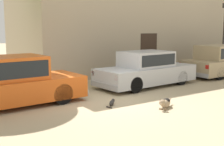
% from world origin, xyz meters
% --- Properties ---
extents(ground_plane, '(80.00, 80.00, 0.00)m').
position_xyz_m(ground_plane, '(0.00, 0.00, 0.00)').
color(ground_plane, tan).
extents(parked_sedan_nearest, '(4.62, 2.00, 1.53)m').
position_xyz_m(parked_sedan_nearest, '(-2.77, 1.28, 0.75)').
color(parked_sedan_nearest, '#D15619').
rests_on(parked_sedan_nearest, ground_plane).
extents(parked_sedan_second, '(4.61, 1.99, 1.44)m').
position_xyz_m(parked_sedan_second, '(2.75, 1.39, 0.71)').
color(parked_sedan_second, '#B2B5BA').
rests_on(parked_sedan_second, ground_plane).
extents(parked_sedan_third, '(4.62, 1.89, 1.53)m').
position_xyz_m(parked_sedan_third, '(7.71, 1.41, 0.76)').
color(parked_sedan_third, tan).
rests_on(parked_sedan_third, ground_plane).
extents(apartment_block, '(16.52, 5.80, 7.28)m').
position_xyz_m(apartment_block, '(7.58, 6.85, 3.64)').
color(apartment_block, tan).
rests_on(apartment_block, ground_plane).
extents(stray_dog_spotted, '(0.92, 0.56, 0.36)m').
position_xyz_m(stray_dog_spotted, '(0.97, -1.60, 0.16)').
color(stray_dog_spotted, '#997F60').
rests_on(stray_dog_spotted, ground_plane).
extents(stray_cat, '(0.50, 0.53, 0.16)m').
position_xyz_m(stray_cat, '(-0.18, -0.42, 0.08)').
color(stray_cat, '#2D2B28').
rests_on(stray_cat, ground_plane).
extents(street_lamp, '(0.22, 0.22, 3.83)m').
position_xyz_m(street_lamp, '(10.32, 3.21, 2.45)').
color(street_lamp, '#2D2B28').
rests_on(street_lamp, ground_plane).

